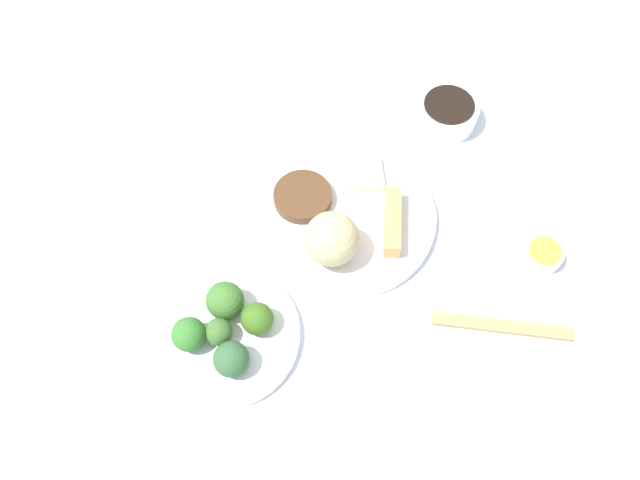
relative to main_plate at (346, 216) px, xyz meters
The scene contains 17 objects.
tabletop 0.06m from the main_plate, 114.96° to the right, with size 2.20×2.20×0.02m, color silver.
main_plate is the anchor object (origin of this frame).
rice_scoop 0.09m from the main_plate, 142.75° to the left, with size 0.08×0.08×0.08m, color tan.
spring_roll 0.08m from the main_plate, 127.25° to the right, with size 0.11×0.02×0.03m, color tan.
crab_rangoon_wonton 0.07m from the main_plate, 37.25° to the right, with size 0.06×0.07×0.01m, color beige.
stir_fry_heap 0.08m from the main_plate, 52.75° to the left, with size 0.09×0.09×0.02m, color #4C311B.
broccoli_plate 0.27m from the main_plate, 121.03° to the left, with size 0.21×0.21×0.01m, color white.
broccoli_floret_0 0.28m from the main_plate, 120.54° to the left, with size 0.04×0.04×0.04m, color #3A622B.
broccoli_floret_1 0.23m from the main_plate, 127.46° to the left, with size 0.05×0.05×0.05m, color #3A621C.
broccoli_floret_2 0.31m from the main_plate, 115.59° to the left, with size 0.05×0.05×0.05m, color #326F2A.
broccoli_floret_3 0.24m from the main_plate, 114.63° to the left, with size 0.06×0.06×0.06m, color #3B6A2A.
broccoli_floret_4 0.30m from the main_plate, 128.94° to the left, with size 0.05×0.05×0.05m, color #305933.
soy_sauce_bowl 0.27m from the main_plate, 59.29° to the right, with size 0.10×0.10×0.04m, color white.
soy_sauce_bowl_liquid 0.27m from the main_plate, 59.29° to the right, with size 0.09×0.09×0.00m, color black.
sauce_ramekin_hot_mustard 0.31m from the main_plate, 121.27° to the right, with size 0.06×0.06×0.02m, color white.
sauce_ramekin_hot_mustard_liquid 0.31m from the main_plate, 121.27° to the right, with size 0.05×0.05×0.00m, color gold.
chopsticks_pair 0.29m from the main_plate, 147.31° to the right, with size 0.20×0.02×0.01m, color #A18252.
Camera 1 is at (-0.47, 0.25, 0.91)m, focal length 36.33 mm.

